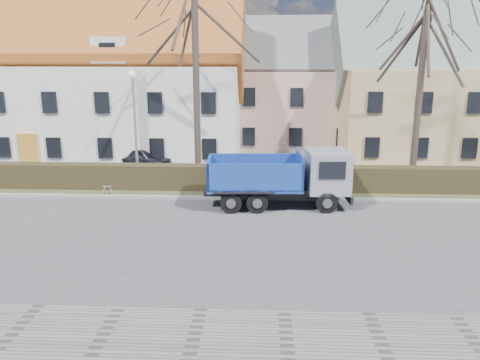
{
  "coord_description": "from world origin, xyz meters",
  "views": [
    {
      "loc": [
        1.56,
        -17.26,
        6.52
      ],
      "look_at": [
        0.67,
        2.1,
        1.6
      ],
      "focal_mm": 35.0,
      "sensor_mm": 36.0,
      "label": 1
    }
  ],
  "objects_px": {
    "cart_frame": "(103,191)",
    "streetlight": "(135,129)",
    "dump_truck": "(273,178)",
    "parked_car_a": "(143,157)"
  },
  "relations": [
    {
      "from": "cart_frame",
      "to": "streetlight",
      "type": "bearing_deg",
      "value": 61.56
    },
    {
      "from": "dump_truck",
      "to": "cart_frame",
      "type": "height_order",
      "value": "dump_truck"
    },
    {
      "from": "dump_truck",
      "to": "streetlight",
      "type": "bearing_deg",
      "value": 151.36
    },
    {
      "from": "streetlight",
      "to": "parked_car_a",
      "type": "relative_size",
      "value": 1.59
    },
    {
      "from": "dump_truck",
      "to": "streetlight",
      "type": "relative_size",
      "value": 1.1
    },
    {
      "from": "cart_frame",
      "to": "dump_truck",
      "type": "bearing_deg",
      "value": -8.6
    },
    {
      "from": "cart_frame",
      "to": "parked_car_a",
      "type": "height_order",
      "value": "parked_car_a"
    },
    {
      "from": "dump_truck",
      "to": "parked_car_a",
      "type": "xyz_separation_m",
      "value": [
        -7.99,
        7.77,
        -0.69
      ]
    },
    {
      "from": "streetlight",
      "to": "cart_frame",
      "type": "height_order",
      "value": "streetlight"
    },
    {
      "from": "streetlight",
      "to": "cart_frame",
      "type": "xyz_separation_m",
      "value": [
        -1.18,
        -2.18,
        -2.78
      ]
    }
  ]
}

